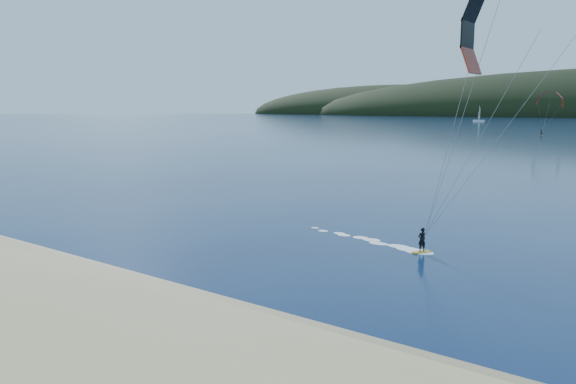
# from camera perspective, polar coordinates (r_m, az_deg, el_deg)

# --- Properties ---
(ground) EXTENTS (1800.00, 1800.00, 0.00)m
(ground) POSITION_cam_1_polar(r_m,az_deg,el_deg) (27.29, -18.38, -12.39)
(ground) COLOR #08173C
(ground) RESTS_ON ground
(wet_sand) EXTENTS (220.00, 2.50, 0.10)m
(wet_sand) POSITION_cam_1_polar(r_m,az_deg,el_deg) (29.86, -11.16, -10.18)
(wet_sand) COLOR #88714F
(wet_sand) RESTS_ON ground
(kitesurfer_near) EXTENTS (22.45, 6.63, 16.99)m
(kitesurfer_near) POSITION_cam_1_polar(r_m,az_deg,el_deg) (32.09, 23.48, 13.92)
(kitesurfer_near) COLOR gold
(kitesurfer_near) RESTS_ON ground
(kitesurfer_far) EXTENTS (8.96, 7.49, 13.43)m
(kitesurfer_far) POSITION_cam_1_polar(r_m,az_deg,el_deg) (212.98, 24.92, 8.04)
(kitesurfer_far) COLOR gold
(kitesurfer_far) RESTS_ON ground
(sailboat) EXTENTS (8.27, 5.27, 11.53)m
(sailboat) POSITION_cam_1_polar(r_m,az_deg,el_deg) (429.22, 18.72, 6.87)
(sailboat) COLOR white
(sailboat) RESTS_ON ground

